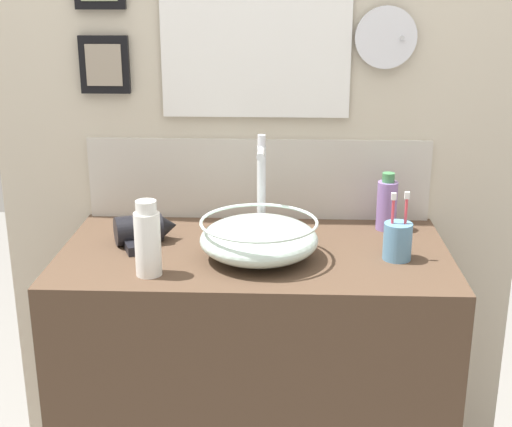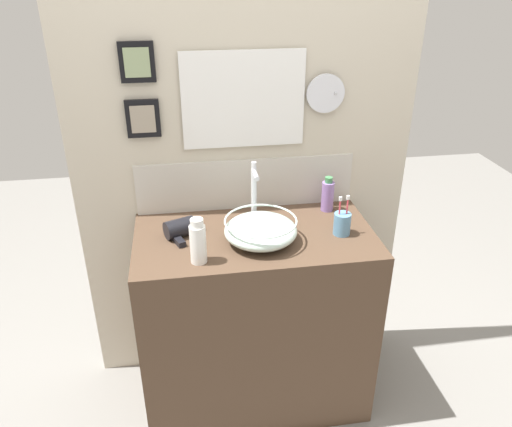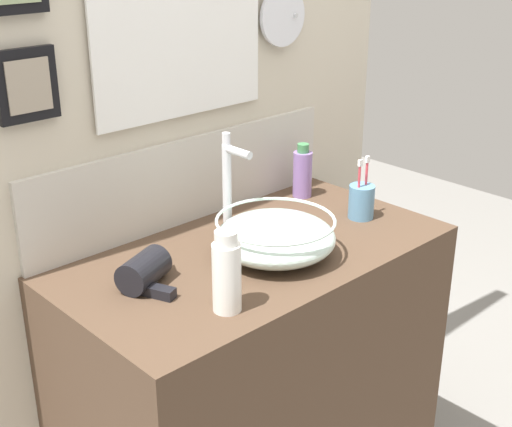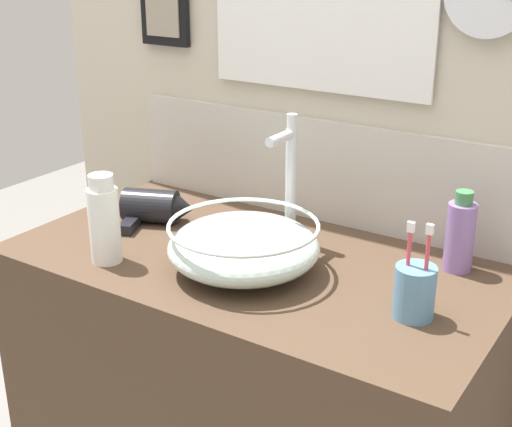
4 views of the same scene
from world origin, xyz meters
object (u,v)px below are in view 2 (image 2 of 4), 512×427
(toothbrush_cup, at_px, (342,223))
(spray_bottle, at_px, (328,195))
(soap_dispenser, at_px, (198,242))
(hair_drier, at_px, (183,228))
(faucet, at_px, (254,190))
(glass_bowl_sink, at_px, (261,230))

(toothbrush_cup, xyz_separation_m, spray_bottle, (0.00, 0.23, 0.02))
(soap_dispenser, height_order, spray_bottle, soap_dispenser)
(hair_drier, height_order, soap_dispenser, soap_dispenser)
(faucet, xyz_separation_m, hair_drier, (-0.31, -0.07, -0.12))
(glass_bowl_sink, height_order, hair_drier, glass_bowl_sink)
(faucet, distance_m, toothbrush_cup, 0.40)
(soap_dispenser, bearing_deg, faucet, 47.72)
(faucet, xyz_separation_m, spray_bottle, (0.35, 0.07, -0.08))
(faucet, height_order, toothbrush_cup, faucet)
(hair_drier, relative_size, soap_dispenser, 0.98)
(faucet, height_order, soap_dispenser, faucet)
(glass_bowl_sink, bearing_deg, faucet, 90.00)
(glass_bowl_sink, distance_m, spray_bottle, 0.42)
(glass_bowl_sink, xyz_separation_m, soap_dispenser, (-0.26, -0.11, 0.03))
(soap_dispenser, xyz_separation_m, spray_bottle, (0.61, 0.35, -0.01))
(glass_bowl_sink, height_order, spray_bottle, spray_bottle)
(glass_bowl_sink, bearing_deg, soap_dispenser, -156.23)
(toothbrush_cup, bearing_deg, faucet, 155.18)
(faucet, xyz_separation_m, soap_dispenser, (-0.26, -0.28, -0.07))
(faucet, relative_size, spray_bottle, 1.71)
(glass_bowl_sink, xyz_separation_m, hair_drier, (-0.31, 0.10, -0.02))
(glass_bowl_sink, bearing_deg, spray_bottle, 34.15)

